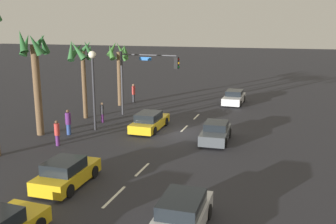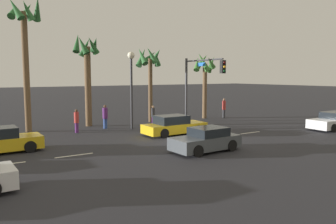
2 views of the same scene
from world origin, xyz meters
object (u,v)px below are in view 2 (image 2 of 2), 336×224
object	(u,v)px
car_3	(334,121)
palm_tree_1	(87,63)
pedestrian_1	(153,115)
car_2	(206,140)
palm_tree_3	(25,37)
traffic_signal	(199,79)
streetlamp	(131,75)
palm_tree_2	(149,64)
car_4	(174,126)
car_0	(2,141)
pedestrian_0	(224,107)
pedestrian_3	(77,120)
palm_tree_0	(205,71)
pedestrian_2	(105,116)

from	to	relation	value
car_3	palm_tree_1	xyz separation A→B (m)	(-15.53, 11.92, 4.51)
car_3	pedestrian_1	world-z (taller)	pedestrian_1
car_2	palm_tree_1	size ratio (longest dim) A/B	0.53
car_2	palm_tree_3	xyz separation A→B (m)	(-6.96, 12.16, 6.32)
car_3	traffic_signal	size ratio (longest dim) A/B	0.79
streetlamp	palm_tree_2	size ratio (longest dim) A/B	0.89
car_3	streetlamp	world-z (taller)	streetlamp
car_4	palm_tree_2	size ratio (longest dim) A/B	0.68
car_0	car_3	size ratio (longest dim) A/B	0.89
traffic_signal	palm_tree_3	size ratio (longest dim) A/B	0.57
pedestrian_1	palm_tree_2	bearing A→B (deg)	67.52
pedestrian_1	palm_tree_1	bearing A→B (deg)	149.94
pedestrian_1	palm_tree_2	world-z (taller)	palm_tree_2
car_0	car_3	distance (m)	23.34
car_0	car_3	world-z (taller)	car_0
traffic_signal	palm_tree_1	distance (m)	9.17
pedestrian_0	palm_tree_2	world-z (taller)	palm_tree_2
car_3	palm_tree_2	world-z (taller)	palm_tree_2
car_0	car_4	xyz separation A→B (m)	(10.98, -0.34, -0.01)
pedestrian_3	car_3	bearing A→B (deg)	-28.02
traffic_signal	car_4	bearing A→B (deg)	-151.40
traffic_signal	palm_tree_3	world-z (taller)	palm_tree_3
pedestrian_1	palm_tree_0	xyz separation A→B (m)	(6.63, 1.47, 3.74)
car_4	palm_tree_1	distance (m)	9.23
streetlamp	pedestrian_2	size ratio (longest dim) A/B	3.20
palm_tree_3	palm_tree_2	bearing A→B (deg)	-0.81
pedestrian_3	palm_tree_1	size ratio (longest dim) A/B	0.23
car_0	car_2	xyz separation A→B (m)	(9.53, -5.72, -0.02)
car_4	palm_tree_3	bearing A→B (deg)	141.15
car_3	car_2	bearing A→B (deg)	-177.48
pedestrian_2	pedestrian_0	bearing A→B (deg)	0.38
car_4	palm_tree_0	size ratio (longest dim) A/B	0.72
pedestrian_0	palm_tree_3	world-z (taller)	palm_tree_3
palm_tree_1	car_0	bearing A→B (deg)	-136.85
streetlamp	palm_tree_1	world-z (taller)	palm_tree_1
pedestrian_1	palm_tree_0	bearing A→B (deg)	12.52
car_2	streetlamp	xyz separation A→B (m)	(0.09, 9.29, 3.59)
car_2	traffic_signal	bearing A→B (deg)	54.86
car_0	palm_tree_1	world-z (taller)	palm_tree_1
palm_tree_1	pedestrian_1	bearing A→B (deg)	-30.06
palm_tree_2	palm_tree_1	bearing A→B (deg)	174.92
car_2	pedestrian_0	distance (m)	15.22
car_3	car_4	size ratio (longest dim) A/B	0.97
car_4	car_0	bearing A→B (deg)	178.22
pedestrian_2	palm_tree_3	world-z (taller)	palm_tree_3
pedestrian_3	palm_tree_2	world-z (taller)	palm_tree_2
pedestrian_1	palm_tree_1	xyz separation A→B (m)	(-4.62, 2.67, 4.25)
traffic_signal	palm_tree_0	bearing A→B (deg)	46.11
palm_tree_1	car_3	bearing A→B (deg)	-37.51
car_4	pedestrian_0	size ratio (longest dim) A/B	2.41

